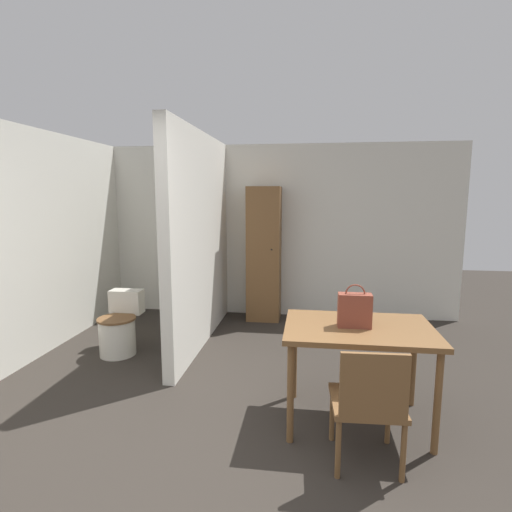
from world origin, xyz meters
name	(u,v)px	position (x,y,z in m)	size (l,w,h in m)	color
ground_plane	(188,509)	(0.00, 0.00, 0.00)	(16.00, 16.00, 0.00)	#2D2823
wall_back	(265,231)	(0.00, 3.91, 1.25)	(5.57, 0.12, 2.50)	silver
wall_left	(28,245)	(-2.35, 1.92, 1.25)	(0.12, 4.85, 2.50)	silver
partition_wall	(201,240)	(-0.63, 2.63, 1.25)	(0.12, 2.42, 2.50)	silver
dining_table	(358,337)	(1.05, 1.04, 0.70)	(1.12, 0.78, 0.79)	brown
wooden_chair	(369,401)	(1.06, 0.51, 0.46)	(0.48, 0.48, 0.85)	brown
toilet	(119,328)	(-1.46, 2.13, 0.29)	(0.42, 0.57, 0.68)	silver
handbag	(355,310)	(1.01, 1.03, 0.92)	(0.25, 0.11, 0.33)	brown
wooden_cabinet	(264,254)	(0.02, 3.62, 0.95)	(0.47, 0.44, 1.90)	brown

